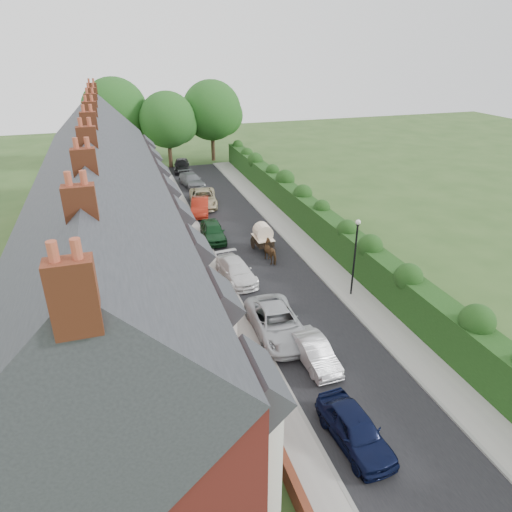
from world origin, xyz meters
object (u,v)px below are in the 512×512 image
Objects in this scene: car_beige at (203,198)px; lamppost at (355,248)px; car_navy at (355,429)px; car_red at (200,206)px; car_white at (236,271)px; car_grey at (191,180)px; horse_cart at (263,235)px; car_green at (213,231)px; horse at (271,251)px; car_silver_a at (314,352)px; car_silver_b at (277,323)px; car_black at (182,165)px.

lamppost is at bearing -66.51° from car_beige.
car_navy is 28.38m from car_red.
car_white is (-6.40, 4.27, -2.63)m from lamppost.
horse_cart reaches higher than car_grey.
car_navy is at bearing -75.72° from car_red.
horse_cart is (2.28, -11.76, 0.49)m from car_beige.
horse_cart is at bearing 111.19° from lamppost.
car_beige is at bearing 81.10° from car_white.
lamppost is 13.34m from car_green.
car_navy is 16.96m from horse.
car_grey is 18.78m from horse_cart.
horse is (1.81, 11.65, 0.15)m from car_silver_a.
car_green is (-0.44, 14.02, -0.02)m from car_silver_b.
horse_cart is at bearing 80.12° from car_silver_a.
lamppost is at bearing 105.57° from horse.
car_grey is at bearing -80.23° from car_black.
car_beige reaches higher than car_grey.
horse_cart is (0.00, 2.01, 0.47)m from horse.
car_navy is at bearing -97.84° from car_grey.
car_black is at bearing 82.52° from car_white.
car_beige is at bearing 90.66° from car_silver_b.
car_black reaches higher than car_navy.
car_black is (0.07, 13.49, 0.01)m from car_beige.
car_silver_b is 1.24× the size of car_red.
car_silver_b reaches higher than car_white.
car_white reaches higher than car_silver_a.
car_green is 0.94× the size of car_black.
car_green is 0.78× the size of car_beige.
horse_cart is (2.33, 18.81, 0.54)m from car_navy.
lamppost reaches higher than horse.
horse is (-3.19, 6.23, -2.51)m from lamppost.
car_white is 0.83× the size of car_beige.
car_navy is at bearing -98.20° from car_silver_a.
car_black reaches higher than car_white.
horse_cart is (2.18, -18.64, 0.56)m from car_grey.
car_grey is at bearing 101.31° from lamppost.
lamppost is 1.19× the size of car_green.
car_green is (0.00, 7.15, 0.08)m from car_white.
horse_cart is (3.21, 3.97, 0.59)m from car_white.
horse_cart reaches higher than car_beige.
lamppost is 7.84m from car_silver_a.
horse_cart is at bearing -70.85° from car_beige.
car_red is at bearing 87.42° from car_navy.
car_black is (0.12, 44.06, 0.07)m from car_navy.
car_green is (-1.40, 16.85, 0.10)m from car_silver_a.
car_red is at bearing 91.53° from car_green.
car_silver_a is at bearing 69.60° from horse.
car_red is at bearing 92.54° from car_silver_b.
car_navy is at bearing -80.62° from car_black.
car_silver_b is (-0.96, 2.82, 0.12)m from car_silver_a.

